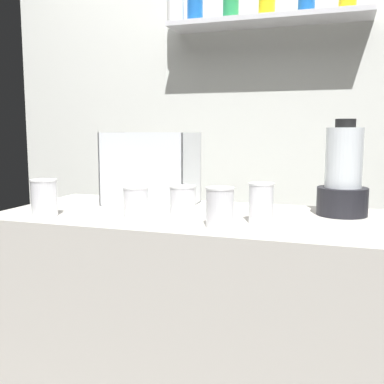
# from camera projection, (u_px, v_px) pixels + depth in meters

# --- Properties ---
(counter) EXTENTS (1.40, 0.64, 0.90)m
(counter) POSITION_uv_depth(u_px,v_px,m) (192.00, 331.00, 1.72)
(counter) COLOR beige
(counter) RESTS_ON ground_plane
(back_wall_unit) EXTENTS (2.60, 0.24, 2.50)m
(back_wall_unit) POSITION_uv_depth(u_px,v_px,m) (240.00, 118.00, 2.33)
(back_wall_unit) COLOR silver
(back_wall_unit) RESTS_ON ground_plane
(carrot_display_bin) EXTENTS (0.36, 0.23, 0.29)m
(carrot_display_bin) POSITION_uv_depth(u_px,v_px,m) (152.00, 182.00, 1.86)
(carrot_display_bin) COLOR white
(carrot_display_bin) RESTS_ON counter
(blender_pitcher) EXTENTS (0.18, 0.18, 0.34)m
(blender_pitcher) POSITION_uv_depth(u_px,v_px,m) (343.00, 178.00, 1.61)
(blender_pitcher) COLOR black
(blender_pitcher) RESTS_ON counter
(juice_cup_mango_far_left) EXTENTS (0.09, 0.09, 0.13)m
(juice_cup_mango_far_left) POSITION_uv_depth(u_px,v_px,m) (44.00, 200.00, 1.60)
(juice_cup_mango_far_left) COLOR white
(juice_cup_mango_far_left) RESTS_ON counter
(juice_cup_pomegranate_left) EXTENTS (0.09, 0.09, 0.11)m
(juice_cup_pomegranate_left) POSITION_uv_depth(u_px,v_px,m) (136.00, 204.00, 1.58)
(juice_cup_pomegranate_left) COLOR white
(juice_cup_pomegranate_left) RESTS_ON counter
(juice_cup_pomegranate_middle) EXTENTS (0.09, 0.09, 0.12)m
(juice_cup_pomegranate_middle) POSITION_uv_depth(u_px,v_px,m) (183.00, 206.00, 1.53)
(juice_cup_pomegranate_middle) COLOR white
(juice_cup_pomegranate_middle) RESTS_ON counter
(juice_cup_pomegranate_right) EXTENTS (0.09, 0.09, 0.13)m
(juice_cup_pomegranate_right) POSITION_uv_depth(u_px,v_px,m) (220.00, 210.00, 1.42)
(juice_cup_pomegranate_right) COLOR white
(juice_cup_pomegranate_right) RESTS_ON counter
(juice_cup_mango_far_right) EXTENTS (0.08, 0.08, 0.13)m
(juice_cup_mango_far_right) POSITION_uv_depth(u_px,v_px,m) (261.00, 205.00, 1.48)
(juice_cup_mango_far_right) COLOR white
(juice_cup_mango_far_right) RESTS_ON counter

